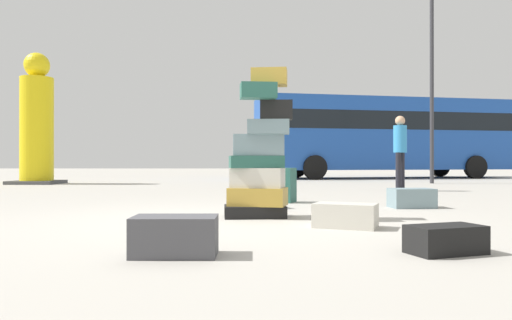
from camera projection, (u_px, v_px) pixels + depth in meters
name	position (u px, v px, depth m)	size (l,w,h in m)	color
ground_plane	(230.00, 221.00, 5.54)	(80.00, 80.00, 0.00)	#ADA89E
suitcase_tower	(260.00, 160.00, 5.86)	(0.83, 0.70, 1.78)	black
suitcase_slate_right_side	(412.00, 198.00, 7.07)	(0.61, 0.39, 0.28)	gray
suitcase_black_behind_tower	(446.00, 239.00, 3.56)	(0.55, 0.29, 0.21)	black
suitcase_cream_foreground_far	(345.00, 215.00, 4.96)	(0.62, 0.36, 0.25)	beige
suitcase_teal_white_trunk	(288.00, 185.00, 7.99)	(0.19, 0.37, 0.57)	#26594C
suitcase_navy_left_side	(262.00, 202.00, 7.02)	(0.51, 0.44, 0.18)	#334F99
suitcase_charcoal_foreground_near	(175.00, 236.00, 3.48)	(0.60, 0.36, 0.28)	#4C4C51
person_bearded_onlooker	(400.00, 146.00, 11.10)	(0.30, 0.30, 1.71)	black
yellow_dummy_statue	(37.00, 126.00, 14.59)	(1.34, 1.34, 3.93)	yellow
parked_bus	(383.00, 133.00, 19.73)	(10.46, 4.53, 3.15)	#1E4CA5
lamp_post	(432.00, 51.00, 14.91)	(0.36, 0.36, 6.22)	#333338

